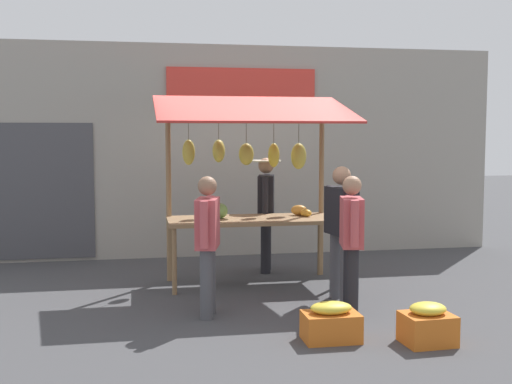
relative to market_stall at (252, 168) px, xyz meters
name	(u,v)px	position (x,y,z in m)	size (l,w,h in m)	color
ground_plane	(252,284)	(0.01, 0.05, -1.54)	(40.00, 40.00, 0.00)	#424244
street_backdrop	(224,151)	(0.07, -2.15, 0.16)	(9.00, 0.30, 3.40)	#9E998E
market_stall	(252,168)	(0.00, 0.00, 0.00)	(2.50, 1.46, 2.50)	olive
vendor_with_sunhat	(266,205)	(-0.33, -0.70, -0.57)	(0.42, 0.68, 1.64)	#232328
shopper_with_shopping_bag	(341,224)	(-0.88, 1.08, -0.62)	(0.30, 0.68, 1.60)	#4C4C51
shopper_in_striped_shirt	(351,236)	(-0.80, 1.67, -0.67)	(0.31, 0.65, 1.53)	#232328
shopper_with_ponytail	(208,237)	(0.75, 1.46, -0.67)	(0.32, 0.65, 1.53)	#4C4C51
produce_crate_near	(331,323)	(-0.32, 2.53, -1.37)	(0.54, 0.36, 0.38)	#D1661E
produce_crate_side	(428,325)	(-1.18, 2.79, -1.36)	(0.48, 0.41, 0.40)	#D1661E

